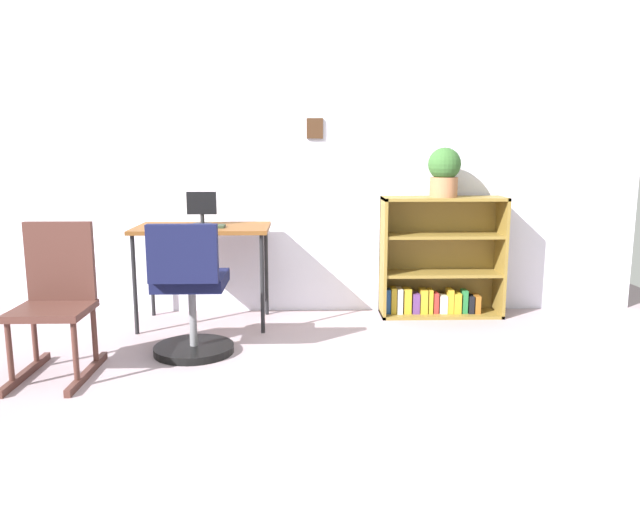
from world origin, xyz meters
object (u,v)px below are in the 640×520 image
(desk, at_px, (203,235))
(monitor, at_px, (202,208))
(bookshelf_low, at_px, (439,264))
(potted_plant_on_shelf, at_px, (444,171))
(rocking_chair, at_px, (56,299))
(keyboard, at_px, (200,226))
(office_chair, at_px, (190,299))

(desk, distance_m, monitor, 0.21)
(bookshelf_low, xyz_separation_m, potted_plant_on_shelf, (0.00, -0.06, 0.74))
(monitor, bearing_deg, desk, -80.90)
(rocking_chair, bearing_deg, keyboard, 53.15)
(keyboard, bearing_deg, office_chair, -87.42)
(desk, distance_m, keyboard, 0.11)
(keyboard, height_order, potted_plant_on_shelf, potted_plant_on_shelf)
(keyboard, height_order, bookshelf_low, bookshelf_low)
(desk, xyz_separation_m, keyboard, (-0.00, -0.08, 0.07))
(desk, height_order, rocking_chair, rocking_chair)
(desk, xyz_separation_m, office_chair, (0.03, -0.75, -0.31))
(office_chair, distance_m, bookshelf_low, 2.05)
(desk, xyz_separation_m, rocking_chair, (-0.70, -1.02, -0.24))
(desk, bearing_deg, potted_plant_on_shelf, 5.37)
(office_chair, xyz_separation_m, rocking_chair, (-0.73, -0.27, 0.07))
(monitor, bearing_deg, keyboard, -85.65)
(keyboard, xyz_separation_m, potted_plant_on_shelf, (1.84, 0.25, 0.39))
(rocking_chair, bearing_deg, office_chair, 20.29)
(desk, bearing_deg, bookshelf_low, 7.19)
(potted_plant_on_shelf, bearing_deg, office_chair, -153.03)
(keyboard, distance_m, rocking_chair, 1.21)
(keyboard, bearing_deg, bookshelf_low, 9.68)
(rocking_chair, relative_size, potted_plant_on_shelf, 2.36)
(desk, relative_size, rocking_chair, 1.10)
(desk, xyz_separation_m, potted_plant_on_shelf, (1.84, 0.17, 0.46))
(office_chair, bearing_deg, monitor, 92.93)
(monitor, relative_size, office_chair, 0.28)
(desk, relative_size, monitor, 3.96)
(monitor, xyz_separation_m, rocking_chair, (-0.69, -1.10, -0.43))
(rocking_chair, bearing_deg, monitor, 57.92)
(rocking_chair, relative_size, bookshelf_low, 0.93)
(monitor, height_order, potted_plant_on_shelf, potted_plant_on_shelf)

